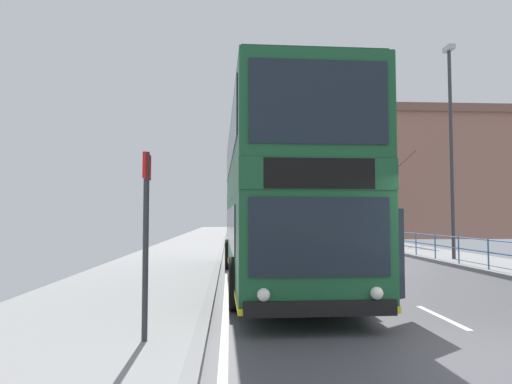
{
  "coord_description": "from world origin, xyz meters",
  "views": [
    {
      "loc": [
        -3.87,
        -5.54,
        1.83
      ],
      "look_at": [
        -3.22,
        5.67,
        2.45
      ],
      "focal_mm": 31.6,
      "sensor_mm": 36.0,
      "label": 1
    }
  ],
  "objects_px": {
    "double_decker_bus_main": "(276,197)",
    "bare_tree_far_00": "(387,188)",
    "background_bus_far_lane": "(322,219)",
    "background_building_00": "(424,177)",
    "bus_stop_sign_near": "(146,223)",
    "street_lamp_far_side": "(451,136)"
  },
  "relations": [
    {
      "from": "double_decker_bus_main",
      "to": "bare_tree_far_00",
      "type": "bearing_deg",
      "value": 61.26
    },
    {
      "from": "street_lamp_far_side",
      "to": "bare_tree_far_00",
      "type": "bearing_deg",
      "value": 83.58
    },
    {
      "from": "background_bus_far_lane",
      "to": "background_building_00",
      "type": "bearing_deg",
      "value": 39.13
    },
    {
      "from": "double_decker_bus_main",
      "to": "background_building_00",
      "type": "distance_m",
      "value": 35.25
    },
    {
      "from": "double_decker_bus_main",
      "to": "background_building_00",
      "type": "xyz_separation_m",
      "value": [
        17.63,
        30.35,
        3.29
      ]
    },
    {
      "from": "bare_tree_far_00",
      "to": "background_building_00",
      "type": "xyz_separation_m",
      "value": [
        8.64,
        13.96,
        1.95
      ]
    },
    {
      "from": "bare_tree_far_00",
      "to": "bus_stop_sign_near",
      "type": "bearing_deg",
      "value": -117.01
    },
    {
      "from": "background_bus_far_lane",
      "to": "background_building_00",
      "type": "relative_size",
      "value": 0.72
    },
    {
      "from": "double_decker_bus_main",
      "to": "bus_stop_sign_near",
      "type": "bearing_deg",
      "value": -111.99
    },
    {
      "from": "bus_stop_sign_near",
      "to": "bare_tree_far_00",
      "type": "relative_size",
      "value": 0.37
    },
    {
      "from": "double_decker_bus_main",
      "to": "street_lamp_far_side",
      "type": "distance_m",
      "value": 9.83
    },
    {
      "from": "background_bus_far_lane",
      "to": "background_building_00",
      "type": "xyz_separation_m",
      "value": [
        12.14,
        9.88,
        4.0
      ]
    },
    {
      "from": "background_building_00",
      "to": "double_decker_bus_main",
      "type": "bearing_deg",
      "value": -120.15
    },
    {
      "from": "double_decker_bus_main",
      "to": "bare_tree_far_00",
      "type": "distance_m",
      "value": 18.74
    },
    {
      "from": "background_bus_far_lane",
      "to": "background_building_00",
      "type": "height_order",
      "value": "background_building_00"
    },
    {
      "from": "bare_tree_far_00",
      "to": "background_building_00",
      "type": "height_order",
      "value": "background_building_00"
    },
    {
      "from": "bus_stop_sign_near",
      "to": "background_building_00",
      "type": "xyz_separation_m",
      "value": [
        20.05,
        36.34,
        3.93
      ]
    },
    {
      "from": "double_decker_bus_main",
      "to": "bare_tree_far_00",
      "type": "relative_size",
      "value": 1.59
    },
    {
      "from": "background_bus_far_lane",
      "to": "double_decker_bus_main",
      "type": "bearing_deg",
      "value": -105.02
    },
    {
      "from": "bus_stop_sign_near",
      "to": "double_decker_bus_main",
      "type": "bearing_deg",
      "value": 68.01
    },
    {
      "from": "background_building_00",
      "to": "street_lamp_far_side",
      "type": "bearing_deg",
      "value": -111.6
    },
    {
      "from": "double_decker_bus_main",
      "to": "bus_stop_sign_near",
      "type": "relative_size",
      "value": 4.32
    }
  ]
}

